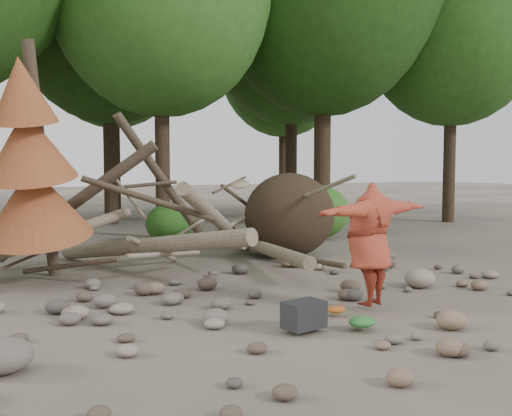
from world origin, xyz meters
name	(u,v)px	position (x,y,z in m)	size (l,w,h in m)	color
ground	(279,309)	(0.00, 0.00, 0.00)	(120.00, 120.00, 0.00)	#514C44
deadfall_pile	(269,218)	(2.02, 4.24, 0.95)	(8.55, 5.24, 3.30)	#332619
dead_conifer	(31,167)	(-3.12, 3.37, 2.11)	(2.06, 2.16, 4.35)	#4C3F30
bush_mid	(171,223)	(0.80, 7.80, 0.56)	(1.40, 1.40, 1.12)	#2C601B
bush_right	(316,212)	(5.00, 7.00, 0.80)	(2.00, 2.00, 1.60)	#367223
frisbee_thrower	(370,244)	(1.17, -0.63, 0.98)	(3.18, 1.12, 1.86)	#A63825
backpack	(304,319)	(-0.29, -1.20, 0.17)	(0.51, 0.34, 0.34)	black
cloth_green	(362,326)	(0.42, -1.47, 0.07)	(0.37, 0.31, 0.14)	#2D7130
cloth_orange	(336,313)	(0.52, -0.73, 0.05)	(0.28, 0.23, 0.10)	#AB521D
boulder_front_left	(3,356)	(-3.78, -1.11, 0.18)	(0.61, 0.55, 0.37)	#696158
boulder_front_right	(452,320)	(1.51, -1.92, 0.12)	(0.41, 0.37, 0.25)	#866B53
boulder_mid_right	(420,278)	(2.94, 0.27, 0.17)	(0.55, 0.50, 0.33)	gray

